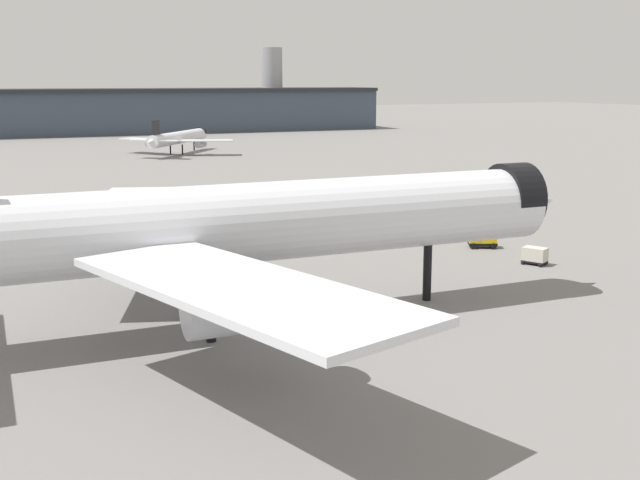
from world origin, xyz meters
TOP-DOWN VIEW (x-y plane):
  - ground at (0.00, 0.00)m, footprint 900.00×900.00m
  - airliner_near_gate at (0.42, 0.04)m, footprint 63.13×57.57m
  - airliner_far_taxiway at (37.67, 142.75)m, footprint 26.70×29.23m
  - terminal_building at (30.56, 226.28)m, footprint 215.45×37.43m
  - baggage_tug_wing at (36.41, 14.70)m, footprint 3.58×3.04m
  - baggage_cart_trailing at (36.26, 5.52)m, footprint 2.62×2.82m

SIDE VIEW (x-z plane):
  - ground at x=0.00m, z-range 0.00..0.00m
  - baggage_tug_wing at x=36.41m, z-range 0.05..1.90m
  - baggage_cart_trailing at x=36.26m, z-range 0.07..1.89m
  - airliner_far_taxiway at x=37.67m, z-range -0.55..8.71m
  - airliner_near_gate at x=0.42m, z-range -1.08..17.05m
  - terminal_building at x=30.56m, z-range -7.16..23.33m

